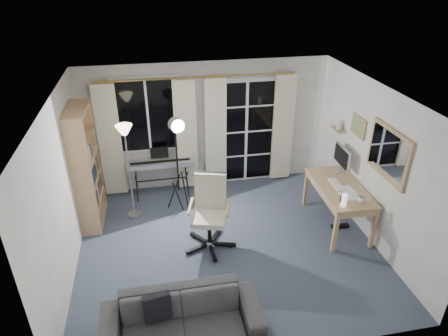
# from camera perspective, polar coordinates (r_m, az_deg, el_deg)

# --- Properties ---
(floor) EXTENTS (4.50, 4.00, 0.02)m
(floor) POSITION_cam_1_polar(r_m,az_deg,el_deg) (6.35, 0.48, -11.00)
(floor) COLOR #394153
(floor) RESTS_ON ground
(window) EXTENTS (1.20, 0.08, 1.40)m
(window) POSITION_cam_1_polar(r_m,az_deg,el_deg) (7.25, -10.85, 7.44)
(window) COLOR white
(window) RESTS_ON floor
(french_door) EXTENTS (1.32, 0.09, 2.11)m
(french_door) POSITION_cam_1_polar(r_m,az_deg,el_deg) (7.63, 3.13, 5.12)
(french_door) COLOR white
(french_door) RESTS_ON floor
(curtains) EXTENTS (3.60, 0.07, 2.13)m
(curtains) POSITION_cam_1_polar(r_m,az_deg,el_deg) (7.36, -3.43, 4.83)
(curtains) COLOR gold
(curtains) RESTS_ON floor
(bookshelf) EXTENTS (0.33, 0.94, 2.00)m
(bookshelf) POSITION_cam_1_polar(r_m,az_deg,el_deg) (6.76, -19.38, -0.43)
(bookshelf) COLOR tan
(bookshelf) RESTS_ON floor
(torchiere_lamp) EXTENTS (0.30, 0.30, 1.68)m
(torchiere_lamp) POSITION_cam_1_polar(r_m,az_deg,el_deg) (6.52, -13.85, 3.29)
(torchiere_lamp) COLOR #B2B2B7
(torchiere_lamp) RESTS_ON floor
(keyboard_piano) EXTENTS (1.20, 0.59, 0.87)m
(keyboard_piano) POSITION_cam_1_polar(r_m,az_deg,el_deg) (7.33, -9.07, 0.64)
(keyboard_piano) COLOR black
(keyboard_piano) RESTS_ON floor
(studio_light) EXTENTS (0.39, 0.40, 1.78)m
(studio_light) POSITION_cam_1_polar(r_m,az_deg,el_deg) (6.47, -6.76, 4.50)
(studio_light) COLOR black
(studio_light) RESTS_ON floor
(office_chair) EXTENTS (0.80, 0.79, 1.15)m
(office_chair) POSITION_cam_1_polar(r_m,az_deg,el_deg) (6.04, -2.02, -5.32)
(office_chair) COLOR black
(office_chair) RESTS_ON floor
(desk) EXTENTS (0.74, 1.40, 0.74)m
(desk) POSITION_cam_1_polar(r_m,az_deg,el_deg) (6.69, 16.18, -3.19)
(desk) COLOR #A08452
(desk) RESTS_ON floor
(monitor) EXTENTS (0.18, 0.53, 0.46)m
(monitor) POSITION_cam_1_polar(r_m,az_deg,el_deg) (6.95, 16.47, 1.49)
(monitor) COLOR silver
(monitor) RESTS_ON desk
(desk_clutter) EXTENTS (0.45, 0.84, 0.94)m
(desk_clutter) POSITION_cam_1_polar(r_m,az_deg,el_deg) (6.53, 16.42, -4.77)
(desk_clutter) COLOR white
(desk_clutter) RESTS_ON desk
(mug) EXTENTS (0.12, 0.10, 0.12)m
(mug) POSITION_cam_1_polar(r_m,az_deg,el_deg) (6.29, 19.12, -4.20)
(mug) COLOR silver
(mug) RESTS_ON desk
(wall_mirror) EXTENTS (0.04, 0.94, 0.74)m
(wall_mirror) POSITION_cam_1_polar(r_m,az_deg,el_deg) (6.03, 22.43, 1.90)
(wall_mirror) COLOR tan
(wall_mirror) RESTS_ON floor
(framed_print) EXTENTS (0.03, 0.42, 0.32)m
(framed_print) POSITION_cam_1_polar(r_m,az_deg,el_deg) (6.71, 18.65, 5.65)
(framed_print) COLOR tan
(framed_print) RESTS_ON floor
(wall_shelf) EXTENTS (0.16, 0.30, 0.18)m
(wall_shelf) POSITION_cam_1_polar(r_m,az_deg,el_deg) (7.15, 16.10, 5.75)
(wall_shelf) COLOR tan
(wall_shelf) RESTS_ON floor
(sofa) EXTENTS (1.86, 0.54, 0.73)m
(sofa) POSITION_cam_1_polar(r_m,az_deg,el_deg) (4.90, -6.12, -20.00)
(sofa) COLOR #2D2E30
(sofa) RESTS_ON floor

